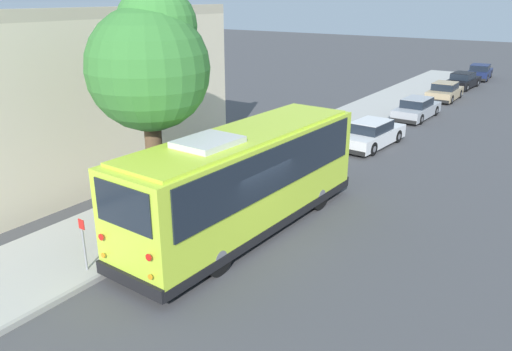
% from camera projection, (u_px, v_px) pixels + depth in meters
% --- Properties ---
extents(ground_plane, '(160.00, 160.00, 0.00)m').
position_uv_depth(ground_plane, '(248.00, 241.00, 15.49)').
color(ground_plane, '#474749').
extents(sidewalk_slab, '(80.00, 3.69, 0.15)m').
position_uv_depth(sidewalk_slab, '(157.00, 210.00, 17.52)').
color(sidewalk_slab, '#B2AFA8').
rests_on(sidewalk_slab, ground).
extents(curb_strip, '(80.00, 0.14, 0.15)m').
position_uv_depth(curb_strip, '(199.00, 223.00, 16.51)').
color(curb_strip, '#9D9A94').
rests_on(curb_strip, ground).
extents(shuttle_bus, '(9.84, 2.83, 3.44)m').
position_uv_depth(shuttle_bus, '(246.00, 176.00, 15.62)').
color(shuttle_bus, '#BCDB38').
rests_on(shuttle_bus, ground).
extents(parked_sedan_white, '(4.75, 2.05, 1.32)m').
position_uv_depth(parked_sedan_white, '(371.00, 134.00, 24.96)').
color(parked_sedan_white, silver).
rests_on(parked_sedan_white, ground).
extents(parked_sedan_silver, '(4.60, 1.80, 1.28)m').
position_uv_depth(parked_sedan_silver, '(417.00, 109.00, 30.63)').
color(parked_sedan_silver, '#A8AAAF').
rests_on(parked_sedan_silver, ground).
extents(parked_sedan_tan, '(4.19, 1.82, 1.27)m').
position_uv_depth(parked_sedan_tan, '(445.00, 92.00, 36.07)').
color(parked_sedan_tan, tan).
rests_on(parked_sedan_tan, ground).
extents(parked_sedan_black, '(4.76, 1.99, 1.27)m').
position_uv_depth(parked_sedan_black, '(463.00, 81.00, 40.64)').
color(parked_sedan_black, black).
rests_on(parked_sedan_black, ground).
extents(parked_sedan_navy, '(4.51, 2.02, 1.31)m').
position_uv_depth(parked_sedan_navy, '(480.00, 72.00, 44.97)').
color(parked_sedan_navy, '#19234C').
rests_on(parked_sedan_navy, ground).
extents(street_tree, '(3.72, 3.72, 7.38)m').
position_uv_depth(street_tree, '(150.00, 62.00, 14.84)').
color(street_tree, brown).
rests_on(street_tree, sidewalk_slab).
extents(sign_post_near, '(0.06, 0.22, 1.49)m').
position_uv_depth(sign_post_near, '(84.00, 244.00, 13.32)').
color(sign_post_near, gray).
rests_on(sign_post_near, sidewalk_slab).
extents(sign_post_far, '(0.06, 0.06, 1.40)m').
position_uv_depth(sign_post_far, '(131.00, 224.00, 14.64)').
color(sign_post_far, gray).
rests_on(sign_post_far, sidewalk_slab).
extents(fire_hydrant, '(0.22, 0.22, 0.81)m').
position_uv_depth(fire_hydrant, '(304.00, 149.00, 22.84)').
color(fire_hydrant, red).
rests_on(fire_hydrant, sidewalk_slab).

